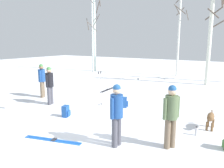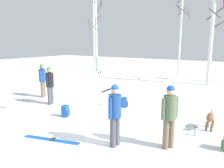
{
  "view_description": "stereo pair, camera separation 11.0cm",
  "coord_description": "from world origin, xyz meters",
  "px_view_note": "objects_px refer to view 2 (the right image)",
  "views": [
    {
      "loc": [
        4.37,
        -5.21,
        2.79
      ],
      "look_at": [
        -0.64,
        2.74,
        1.0
      ],
      "focal_mm": 35.29,
      "sensor_mm": 36.0,
      "label": 1
    },
    {
      "loc": [
        4.46,
        -5.15,
        2.79
      ],
      "look_at": [
        -0.64,
        2.74,
        1.0
      ],
      "focal_mm": 35.29,
      "sensor_mm": 36.0,
      "label": 2
    }
  ],
  "objects_px": {
    "birch_tree_0": "(96,29)",
    "birch_tree_3": "(212,32)",
    "person_4": "(170,113)",
    "ski_pair_lying_0": "(52,140)",
    "water_bottle_0": "(195,132)",
    "person_1": "(42,78)",
    "birch_tree_1": "(94,34)",
    "birch_tree_2": "(181,30)",
    "ski_pair_planted_0": "(5,86)",
    "person_2": "(50,83)",
    "ski_pair_lying_1": "(108,90)",
    "backpack_2": "(65,111)",
    "backpack_0": "(125,102)",
    "person_0": "(115,111)",
    "dog": "(210,118)",
    "ski_poles_0": "(100,88)"
  },
  "relations": [
    {
      "from": "ski_pair_lying_0",
      "to": "birch_tree_3",
      "type": "distance_m",
      "value": 12.14
    },
    {
      "from": "person_2",
      "to": "backpack_2",
      "type": "bearing_deg",
      "value": -26.47
    },
    {
      "from": "water_bottle_0",
      "to": "person_1",
      "type": "bearing_deg",
      "value": 174.47
    },
    {
      "from": "birch_tree_0",
      "to": "birch_tree_3",
      "type": "height_order",
      "value": "birch_tree_0"
    },
    {
      "from": "birch_tree_0",
      "to": "birch_tree_2",
      "type": "bearing_deg",
      "value": 8.82
    },
    {
      "from": "person_4",
      "to": "birch_tree_0",
      "type": "distance_m",
      "value": 16.62
    },
    {
      "from": "dog",
      "to": "ski_poles_0",
      "type": "bearing_deg",
      "value": 176.55
    },
    {
      "from": "backpack_0",
      "to": "birch_tree_3",
      "type": "relative_size",
      "value": 0.07
    },
    {
      "from": "person_2",
      "to": "birch_tree_1",
      "type": "bearing_deg",
      "value": 116.15
    },
    {
      "from": "person_1",
      "to": "birch_tree_1",
      "type": "distance_m",
      "value": 9.41
    },
    {
      "from": "ski_pair_lying_1",
      "to": "backpack_2",
      "type": "bearing_deg",
      "value": -75.08
    },
    {
      "from": "birch_tree_2",
      "to": "person_2",
      "type": "bearing_deg",
      "value": -101.36
    },
    {
      "from": "person_0",
      "to": "birch_tree_1",
      "type": "distance_m",
      "value": 14.63
    },
    {
      "from": "person_0",
      "to": "ski_pair_lying_0",
      "type": "height_order",
      "value": "person_0"
    },
    {
      "from": "birch_tree_0",
      "to": "birch_tree_3",
      "type": "relative_size",
      "value": 1.21
    },
    {
      "from": "ski_pair_lying_0",
      "to": "birch_tree_0",
      "type": "xyz_separation_m",
      "value": [
        -8.25,
        13.22,
        4.02
      ]
    },
    {
      "from": "person_1",
      "to": "person_4",
      "type": "relative_size",
      "value": 1.0
    },
    {
      "from": "person_4",
      "to": "ski_poles_0",
      "type": "distance_m",
      "value": 4.46
    },
    {
      "from": "ski_pair_lying_0",
      "to": "birch_tree_0",
      "type": "bearing_deg",
      "value": 121.98
    },
    {
      "from": "ski_poles_0",
      "to": "birch_tree_3",
      "type": "bearing_deg",
      "value": 67.98
    },
    {
      "from": "person_1",
      "to": "dog",
      "type": "distance_m",
      "value": 8.0
    },
    {
      "from": "ski_pair_lying_0",
      "to": "birch_tree_0",
      "type": "height_order",
      "value": "birch_tree_0"
    },
    {
      "from": "ski_poles_0",
      "to": "birch_tree_2",
      "type": "bearing_deg",
      "value": 88.41
    },
    {
      "from": "birch_tree_2",
      "to": "ski_pair_planted_0",
      "type": "bearing_deg",
      "value": -104.71
    },
    {
      "from": "ski_poles_0",
      "to": "birch_tree_3",
      "type": "relative_size",
      "value": 0.24
    },
    {
      "from": "birch_tree_1",
      "to": "birch_tree_2",
      "type": "distance_m",
      "value": 7.37
    },
    {
      "from": "backpack_0",
      "to": "ski_pair_lying_1",
      "type": "bearing_deg",
      "value": 134.84
    },
    {
      "from": "person_4",
      "to": "ski_pair_planted_0",
      "type": "bearing_deg",
      "value": -178.22
    },
    {
      "from": "backpack_0",
      "to": "birch_tree_0",
      "type": "xyz_separation_m",
      "value": [
        -8.41,
        9.22,
        3.82
      ]
    },
    {
      "from": "ski_poles_0",
      "to": "backpack_0",
      "type": "bearing_deg",
      "value": 21.95
    },
    {
      "from": "person_0",
      "to": "birch_tree_3",
      "type": "height_order",
      "value": "birch_tree_3"
    },
    {
      "from": "ski_pair_lying_1",
      "to": "ski_poles_0",
      "type": "relative_size",
      "value": 1.07
    },
    {
      "from": "person_0",
      "to": "ski_poles_0",
      "type": "xyz_separation_m",
      "value": [
        -2.6,
        2.89,
        -0.16
      ]
    },
    {
      "from": "dog",
      "to": "ski_poles_0",
      "type": "distance_m",
      "value": 4.6
    },
    {
      "from": "backpack_2",
      "to": "water_bottle_0",
      "type": "bearing_deg",
      "value": 10.78
    },
    {
      "from": "ski_poles_0",
      "to": "person_0",
      "type": "bearing_deg",
      "value": -48.02
    },
    {
      "from": "ski_pair_lying_0",
      "to": "water_bottle_0",
      "type": "bearing_deg",
      "value": 36.85
    },
    {
      "from": "person_4",
      "to": "dog",
      "type": "relative_size",
      "value": 1.91
    },
    {
      "from": "backpack_0",
      "to": "backpack_2",
      "type": "relative_size",
      "value": 1.0
    },
    {
      "from": "birch_tree_3",
      "to": "person_2",
      "type": "bearing_deg",
      "value": -120.74
    },
    {
      "from": "person_1",
      "to": "dog",
      "type": "xyz_separation_m",
      "value": [
        7.98,
        -0.01,
        -0.59
      ]
    },
    {
      "from": "person_0",
      "to": "person_4",
      "type": "bearing_deg",
      "value": 27.69
    },
    {
      "from": "birch_tree_1",
      "to": "birch_tree_3",
      "type": "xyz_separation_m",
      "value": [
        9.75,
        -0.4,
        -0.03
      ]
    },
    {
      "from": "backpack_2",
      "to": "birch_tree_0",
      "type": "distance_m",
      "value": 14.07
    },
    {
      "from": "backpack_0",
      "to": "birch_tree_2",
      "type": "bearing_deg",
      "value": 93.97
    },
    {
      "from": "person_2",
      "to": "ski_pair_planted_0",
      "type": "bearing_deg",
      "value": -127.13
    },
    {
      "from": "ski_pair_lying_1",
      "to": "water_bottle_0",
      "type": "relative_size",
      "value": 5.95
    },
    {
      "from": "birch_tree_3",
      "to": "ski_poles_0",
      "type": "bearing_deg",
      "value": -112.02
    },
    {
      "from": "ski_pair_lying_0",
      "to": "ski_pair_planted_0",
      "type": "bearing_deg",
      "value": 164.21
    },
    {
      "from": "birch_tree_0",
      "to": "person_4",
      "type": "bearing_deg",
      "value": -46.51
    }
  ]
}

